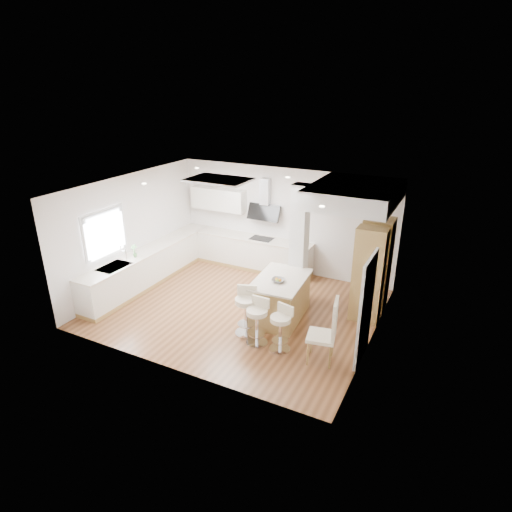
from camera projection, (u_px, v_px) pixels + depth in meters
The scene contains 18 objects.
ground at pixel (239, 308), 9.82m from camera, with size 6.00×6.00×0.00m, color brown.
ceiling at pixel (239, 308), 9.82m from camera, with size 6.00×5.00×0.02m, color white.
wall_back at pixel (284, 221), 11.35m from camera, with size 6.00×0.04×2.80m, color silver.
wall_left at pixel (132, 231), 10.54m from camera, with size 0.04×5.00×2.80m, color silver.
wall_right at pixel (377, 278), 8.03m from camera, with size 0.04×5.00×2.80m, color silver.
skylight at pixel (219, 180), 9.60m from camera, with size 4.10×2.10×0.06m.
window_left at pixel (104, 231), 9.67m from camera, with size 0.06×1.28×1.07m.
doorway_right at pixel (366, 310), 7.70m from camera, with size 0.05×1.00×2.10m.
counter_left at pixel (151, 265), 10.96m from camera, with size 0.63×4.50×1.35m.
counter_back at pixel (248, 243), 11.77m from camera, with size 3.62×0.63×2.50m.
pillar at pixel (299, 245), 9.63m from camera, with size 0.35×0.35×2.80m.
soffit at pixel (355, 194), 9.11m from camera, with size 1.78×2.20×0.40m.
oven_column at pixel (373, 268), 9.32m from camera, with size 0.63×1.21×2.10m.
peninsula at pixel (280, 298), 9.27m from camera, with size 1.13×1.60×1.01m.
bar_stool_a at pixel (246, 308), 8.63m from camera, with size 0.59×0.59×1.03m.
bar_stool_b at pixel (257, 319), 8.31m from camera, with size 0.45×0.45×0.96m.
bar_stool_c at pixel (281, 326), 8.12m from camera, with size 0.50×0.50×0.93m.
dining_chair at pixel (328, 329), 7.69m from camera, with size 0.58×0.58×1.29m.
Camera 1 is at (4.26, -7.53, 4.82)m, focal length 30.00 mm.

